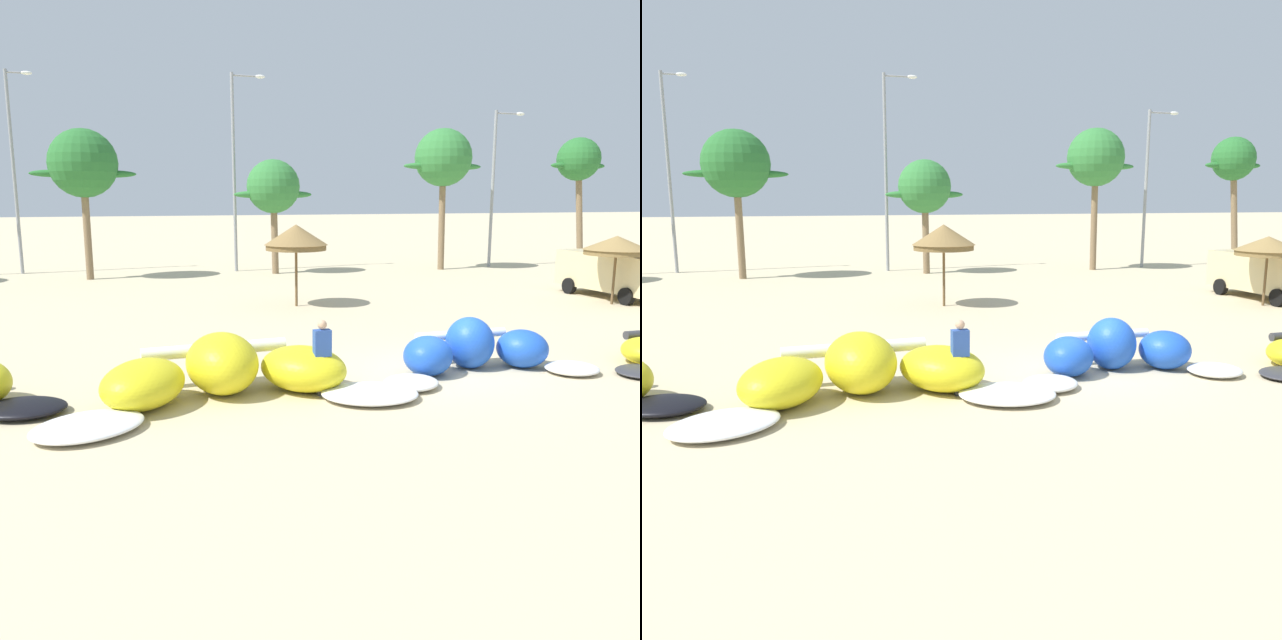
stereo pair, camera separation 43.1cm
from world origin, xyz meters
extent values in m
plane|color=beige|center=(0.00, 0.00, 0.00)|extent=(260.00, 260.00, 0.00)
ellipsoid|color=black|center=(-9.20, -0.54, 0.13)|extent=(1.93, 1.68, 0.26)
ellipsoid|color=white|center=(-7.96, -1.97, 0.13)|extent=(2.46, 2.20, 0.26)
ellipsoid|color=yellow|center=(-6.95, -0.80, 0.48)|extent=(2.36, 2.52, 0.96)
ellipsoid|color=yellow|center=(-5.30, -0.28, 0.65)|extent=(1.63, 2.10, 1.30)
ellipsoid|color=yellow|center=(-3.60, -0.61, 0.48)|extent=(2.45, 2.53, 0.96)
ellipsoid|color=white|center=(-2.47, -1.67, 0.13)|extent=(2.38, 2.04, 0.26)
cylinder|color=white|center=(-5.34, 0.42, 0.80)|extent=(3.23, 0.47, 0.29)
cube|color=white|center=(-5.29, -0.49, 0.65)|extent=(1.21, 0.79, 0.04)
ellipsoid|color=white|center=(-1.30, -1.19, 0.13)|extent=(1.58, 1.51, 0.25)
ellipsoid|color=blue|center=(-0.48, -0.35, 0.47)|extent=(1.67, 1.70, 0.93)
ellipsoid|color=blue|center=(0.79, -0.04, 0.63)|extent=(1.17, 1.27, 1.26)
ellipsoid|color=blue|center=(2.07, -0.37, 0.47)|extent=(1.67, 1.70, 0.93)
ellipsoid|color=white|center=(2.87, -1.23, 0.13)|extent=(1.59, 1.53, 0.25)
cylinder|color=white|center=(0.80, 0.41, 0.74)|extent=(2.45, 0.24, 0.22)
cube|color=white|center=(0.79, -0.16, 0.63)|extent=(0.89, 0.46, 0.04)
cylinder|color=brown|center=(-0.89, 9.93, 1.17)|extent=(0.10, 0.10, 2.34)
cone|color=olive|center=(-0.89, 9.93, 2.73)|extent=(2.41, 2.41, 0.77)
cylinder|color=brown|center=(-0.89, 9.93, 2.24)|extent=(2.29, 2.29, 0.20)
cylinder|color=brown|center=(11.00, 6.70, 1.06)|extent=(0.10, 0.10, 2.12)
cone|color=olive|center=(11.00, 6.70, 2.39)|extent=(2.48, 2.48, 0.54)
cylinder|color=olive|center=(11.00, 6.70, 2.02)|extent=(2.36, 2.36, 0.20)
cube|color=beige|center=(12.26, 7.98, 1.09)|extent=(2.13, 5.22, 1.50)
cube|color=black|center=(12.21, 9.39, 1.35)|extent=(1.95, 1.36, 0.56)
cylinder|color=black|center=(11.23, 9.53, 0.34)|extent=(0.27, 0.69, 0.68)
cylinder|color=black|center=(13.17, 9.61, 0.34)|extent=(0.27, 0.69, 0.68)
cylinder|color=black|center=(11.35, 6.35, 0.34)|extent=(0.27, 0.69, 0.68)
cylinder|color=#383842|center=(-3.31, -1.07, 0.42)|extent=(0.24, 0.24, 0.85)
cube|color=#2D51A8|center=(-3.31, -1.07, 1.13)|extent=(0.36, 0.22, 0.56)
sphere|color=tan|center=(-3.31, -1.07, 1.52)|extent=(0.20, 0.20, 0.20)
cylinder|color=#7F6647|center=(-8.78, 20.82, 2.87)|extent=(0.39, 0.36, 5.74)
sphere|color=#286B2D|center=(-8.76, 20.82, 5.74)|extent=(3.35, 3.35, 3.35)
ellipsoid|color=#286B2D|center=(-10.10, 20.82, 5.24)|extent=(2.34, 0.50, 0.36)
ellipsoid|color=#286B2D|center=(-7.42, 20.82, 5.24)|extent=(2.34, 0.50, 0.36)
cylinder|color=#7F6647|center=(0.75, 20.47, 2.33)|extent=(0.43, 0.36, 4.67)
sphere|color=#337A38|center=(0.72, 20.47, 4.66)|extent=(2.84, 2.84, 2.84)
ellipsoid|color=#337A38|center=(-0.42, 20.47, 4.24)|extent=(1.99, 0.50, 0.36)
ellipsoid|color=#337A38|center=(1.85, 20.47, 4.24)|extent=(1.99, 0.50, 0.36)
cylinder|color=#7F6647|center=(10.33, 19.65, 3.14)|extent=(0.44, 0.36, 6.28)
sphere|color=#337A38|center=(10.29, 19.65, 6.27)|extent=(3.19, 3.19, 3.19)
ellipsoid|color=#337A38|center=(9.02, 19.65, 5.80)|extent=(2.23, 0.50, 0.36)
ellipsoid|color=#337A38|center=(11.57, 19.65, 5.80)|extent=(2.23, 0.50, 0.36)
cylinder|color=#7F6647|center=(19.11, 18.98, 3.14)|extent=(1.02, 0.36, 6.29)
sphere|color=#286B2D|center=(18.78, 18.98, 6.29)|extent=(2.50, 2.50, 2.50)
ellipsoid|color=#286B2D|center=(17.78, 18.98, 5.91)|extent=(1.75, 0.50, 0.36)
ellipsoid|color=#286B2D|center=(19.78, 18.98, 5.91)|extent=(1.75, 0.50, 0.36)
cylinder|color=gray|center=(-12.40, 24.50, 5.29)|extent=(0.18, 0.18, 10.59)
cylinder|color=gray|center=(-11.90, 24.50, 10.44)|extent=(1.00, 0.10, 0.10)
ellipsoid|color=silver|center=(-11.40, 24.50, 10.44)|extent=(0.56, 0.24, 0.20)
cylinder|color=gray|center=(-1.05, 22.30, 5.33)|extent=(0.18, 0.18, 10.65)
cylinder|color=gray|center=(-0.28, 22.30, 10.50)|extent=(1.55, 0.10, 0.10)
ellipsoid|color=silver|center=(0.50, 22.30, 10.50)|extent=(0.56, 0.24, 0.20)
cylinder|color=gray|center=(13.78, 20.06, 4.50)|extent=(0.18, 0.18, 9.00)
cylinder|color=gray|center=(14.58, 20.06, 8.85)|extent=(1.59, 0.10, 0.10)
ellipsoid|color=silver|center=(15.37, 20.06, 8.85)|extent=(0.56, 0.24, 0.20)
camera|label=1|loc=(-7.23, -13.55, 4.14)|focal=36.03mm
camera|label=2|loc=(-6.82, -13.67, 4.14)|focal=36.03mm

